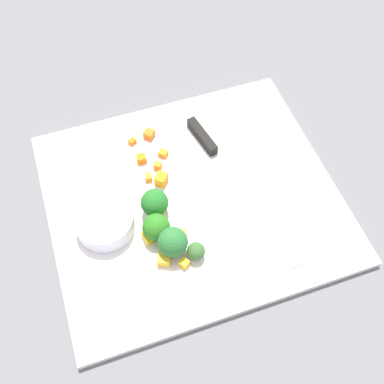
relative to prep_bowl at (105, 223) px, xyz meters
name	(u,v)px	position (x,y,z in m)	size (l,w,h in m)	color
ground_plane	(192,200)	(-0.14, -0.01, -0.03)	(4.00, 4.00, 0.00)	slate
cutting_board	(192,198)	(-0.14, -0.01, -0.02)	(0.43, 0.39, 0.01)	white
prep_bowl	(105,223)	(0.00, 0.00, 0.00)	(0.08, 0.08, 0.03)	white
chef_knife	(221,162)	(-0.20, -0.05, -0.01)	(0.08, 0.30, 0.02)	silver
carrot_dice_0	(149,177)	(-0.08, -0.06, -0.01)	(0.01, 0.01, 0.01)	orange
carrot_dice_1	(141,159)	(-0.08, -0.10, -0.01)	(0.01, 0.01, 0.01)	orange
carrot_dice_2	(132,142)	(-0.08, -0.14, -0.01)	(0.01, 0.01, 0.01)	orange
carrot_dice_3	(163,154)	(-0.12, -0.10, -0.01)	(0.01, 0.01, 0.01)	orange
carrot_dice_4	(161,179)	(-0.10, -0.05, -0.01)	(0.02, 0.02, 0.02)	orange
carrot_dice_5	(158,166)	(-0.10, -0.08, -0.01)	(0.01, 0.01, 0.01)	orange
carrot_dice_6	(149,134)	(-0.11, -0.14, -0.01)	(0.02, 0.01, 0.01)	orange
pepper_dice_0	(184,263)	(-0.09, 0.09, -0.01)	(0.01, 0.01, 0.01)	yellow
pepper_dice_1	(179,237)	(-0.09, 0.05, -0.01)	(0.02, 0.02, 0.02)	yellow
pepper_dice_2	(165,234)	(-0.08, 0.04, -0.01)	(0.02, 0.02, 0.02)	yellow
pepper_dice_3	(164,259)	(-0.06, 0.08, -0.01)	(0.02, 0.02, 0.02)	yellow
pepper_dice_4	(158,221)	(-0.07, 0.02, -0.01)	(0.02, 0.01, 0.01)	yellow
pepper_dice_5	(150,236)	(-0.06, 0.04, -0.01)	(0.02, 0.02, 0.01)	yellow
broccoli_floret_0	(156,228)	(-0.07, 0.04, 0.01)	(0.04, 0.04, 0.04)	#94C45D
broccoli_floret_1	(196,251)	(-0.11, 0.09, 0.00)	(0.03, 0.03, 0.03)	#91C16A
broccoli_floret_2	(173,242)	(-0.08, 0.07, 0.01)	(0.04, 0.04, 0.05)	#81C25A
broccoli_floret_3	(155,203)	(-0.08, 0.00, 0.01)	(0.04, 0.04, 0.05)	#88AF6B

